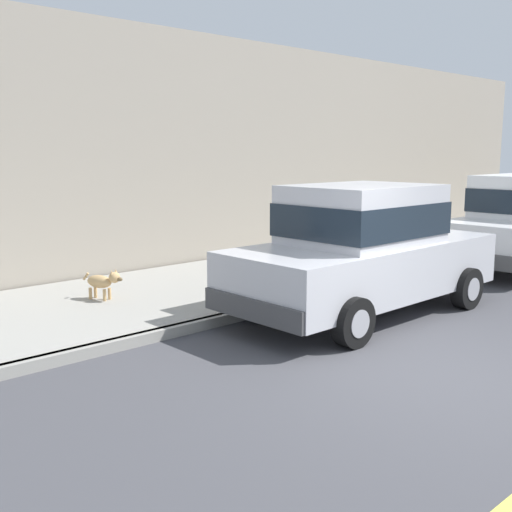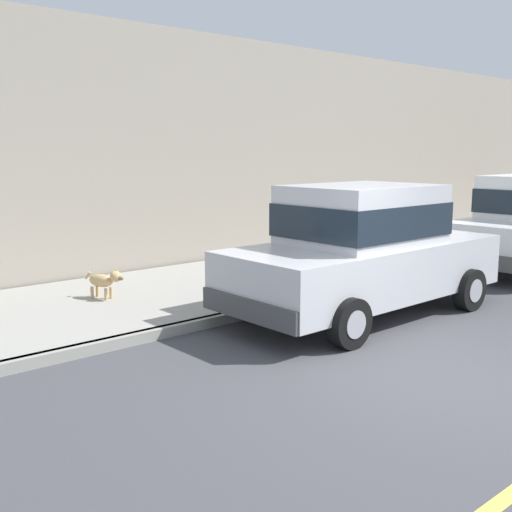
% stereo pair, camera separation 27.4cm
% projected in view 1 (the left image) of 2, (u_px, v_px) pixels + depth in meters
% --- Properties ---
extents(ground_plane, '(80.00, 80.00, 0.00)m').
position_uv_depth(ground_plane, '(443.00, 377.00, 6.61)').
color(ground_plane, '#424247').
extents(curb, '(0.16, 64.00, 0.14)m').
position_uv_depth(curb, '(244.00, 314.00, 8.91)').
color(curb, gray).
rests_on(curb, ground).
extents(sidewalk, '(3.60, 64.00, 0.14)m').
position_uv_depth(sidewalk, '(172.00, 293.00, 10.21)').
color(sidewalk, '#99968E').
rests_on(sidewalk, ground).
extents(car_silver_sedan, '(2.04, 4.60, 1.92)m').
position_uv_depth(car_silver_sedan, '(363.00, 249.00, 9.03)').
color(car_silver_sedan, '#BCBCC1').
rests_on(car_silver_sedan, ground).
extents(dog_tan, '(0.72, 0.37, 0.49)m').
position_uv_depth(dog_tan, '(103.00, 281.00, 9.43)').
color(dog_tan, tan).
rests_on(dog_tan, sidewalk).
extents(building_facade, '(0.50, 20.00, 4.73)m').
position_uv_depth(building_facade, '(298.00, 152.00, 14.87)').
color(building_facade, '#9E9384').
rests_on(building_facade, ground).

